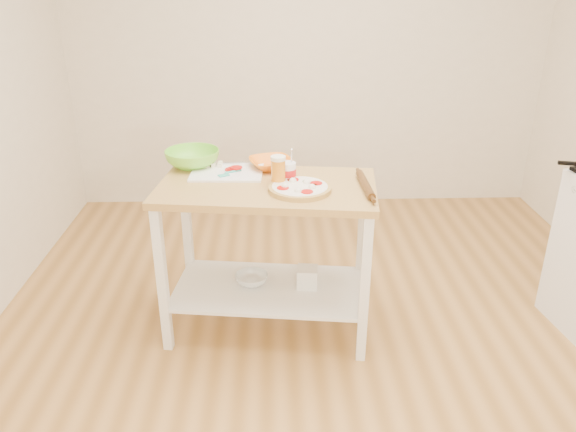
# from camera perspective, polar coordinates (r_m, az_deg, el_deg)

# --- Properties ---
(room_shell) EXTENTS (4.04, 4.54, 2.74)m
(room_shell) POSITION_cam_1_polar(r_m,az_deg,el_deg) (2.62, 5.19, 10.24)
(room_shell) COLOR #B88444
(room_shell) RESTS_ON ground
(prep_island) EXTENTS (1.23, 0.77, 0.90)m
(prep_island) POSITION_cam_1_polar(r_m,az_deg,el_deg) (3.11, -2.09, -1.10)
(prep_island) COLOR tan
(prep_island) RESTS_ON ground
(pizza) EXTENTS (0.33, 0.33, 0.05)m
(pizza) POSITION_cam_1_polar(r_m,az_deg,el_deg) (2.92, 1.21, 2.89)
(pizza) COLOR tan
(pizza) RESTS_ON prep_island
(cutting_board) EXTENTS (0.41, 0.32, 0.04)m
(cutting_board) POSITION_cam_1_polar(r_m,az_deg,el_deg) (3.20, -6.24, 4.50)
(cutting_board) COLOR white
(cutting_board) RESTS_ON prep_island
(spatula) EXTENTS (0.13, 0.12, 0.01)m
(spatula) POSITION_cam_1_polar(r_m,az_deg,el_deg) (3.15, -6.04, 4.34)
(spatula) COLOR #36B9A6
(spatula) RESTS_ON cutting_board
(knife) EXTENTS (0.27, 0.07, 0.01)m
(knife) POSITION_cam_1_polar(r_m,az_deg,el_deg) (3.31, -7.54, 5.26)
(knife) COLOR silver
(knife) RESTS_ON cutting_board
(orange_bowl) EXTENTS (0.30, 0.30, 0.06)m
(orange_bowl) POSITION_cam_1_polar(r_m,az_deg,el_deg) (3.25, -1.76, 5.35)
(orange_bowl) COLOR orange
(orange_bowl) RESTS_ON prep_island
(green_bowl) EXTENTS (0.38, 0.38, 0.10)m
(green_bowl) POSITION_cam_1_polar(r_m,az_deg,el_deg) (3.32, -9.69, 5.80)
(green_bowl) COLOR #79D837
(green_bowl) RESTS_ON prep_island
(beer_pint) EXTENTS (0.08, 0.08, 0.16)m
(beer_pint) POSITION_cam_1_polar(r_m,az_deg,el_deg) (2.98, -1.00, 4.63)
(beer_pint) COLOR orange
(beer_pint) RESTS_ON prep_island
(yogurt_tub) EXTENTS (0.09, 0.09, 0.19)m
(yogurt_tub) POSITION_cam_1_polar(r_m,az_deg,el_deg) (3.04, -0.02, 4.49)
(yogurt_tub) COLOR white
(yogurt_tub) RESTS_ON prep_island
(rolling_pin) EXTENTS (0.05, 0.36, 0.04)m
(rolling_pin) POSITION_cam_1_polar(r_m,az_deg,el_deg) (2.98, 7.86, 3.15)
(rolling_pin) COLOR #513012
(rolling_pin) RESTS_ON prep_island
(shelf_glass_bowl) EXTENTS (0.26, 0.26, 0.06)m
(shelf_glass_bowl) POSITION_cam_1_polar(r_m,az_deg,el_deg) (3.32, -3.72, -6.41)
(shelf_glass_bowl) COLOR silver
(shelf_glass_bowl) RESTS_ON prep_island
(shelf_bin) EXTENTS (0.13, 0.13, 0.12)m
(shelf_bin) POSITION_cam_1_polar(r_m,az_deg,el_deg) (3.28, 1.98, -6.22)
(shelf_bin) COLOR white
(shelf_bin) RESTS_ON prep_island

